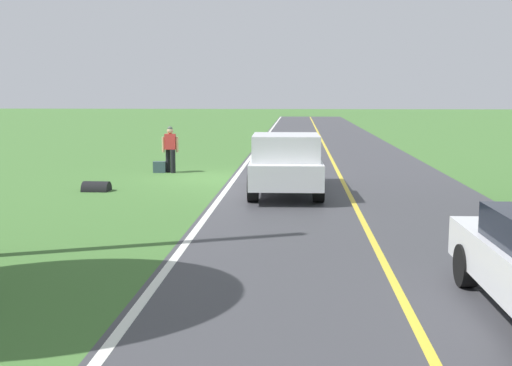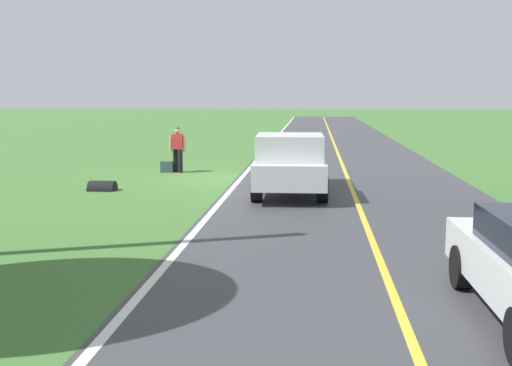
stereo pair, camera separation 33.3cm
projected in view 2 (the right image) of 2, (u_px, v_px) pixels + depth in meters
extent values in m
plane|color=#427033|center=(216.00, 177.00, 22.23)|extent=(200.00, 200.00, 0.00)
cube|color=#3D3D42|center=(348.00, 179.00, 21.80)|extent=(7.84, 120.00, 0.00)
cube|color=silver|center=(242.00, 178.00, 22.14)|extent=(0.16, 117.60, 0.00)
cube|color=gold|center=(348.00, 179.00, 21.80)|extent=(0.14, 117.60, 0.00)
cylinder|color=black|center=(180.00, 161.00, 23.49)|extent=(0.18, 0.18, 0.88)
cylinder|color=black|center=(175.00, 160.00, 23.73)|extent=(0.18, 0.18, 0.88)
cube|color=red|center=(178.00, 141.00, 23.51)|extent=(0.41, 0.28, 0.58)
sphere|color=tan|center=(177.00, 131.00, 23.45)|extent=(0.23, 0.23, 0.23)
sphere|color=#4C564C|center=(177.00, 129.00, 23.44)|extent=(0.20, 0.20, 0.20)
cube|color=black|center=(178.00, 140.00, 23.70)|extent=(0.33, 0.22, 0.44)
cylinder|color=tan|center=(184.00, 144.00, 23.50)|extent=(0.10, 0.10, 0.58)
cylinder|color=tan|center=(171.00, 144.00, 23.51)|extent=(0.10, 0.10, 0.58)
cube|color=#384C56|center=(167.00, 167.00, 23.61)|extent=(0.47, 0.23, 0.42)
cube|color=silver|center=(290.00, 168.00, 18.80)|extent=(2.15, 5.45, 0.70)
cube|color=silver|center=(290.00, 147.00, 17.52)|extent=(1.90, 2.21, 0.72)
cube|color=black|center=(290.00, 145.00, 17.51)|extent=(1.72, 1.34, 0.43)
cube|color=silver|center=(320.00, 146.00, 19.72)|extent=(0.18, 3.03, 0.45)
cube|color=silver|center=(261.00, 145.00, 19.84)|extent=(0.18, 3.03, 0.45)
cube|color=silver|center=(291.00, 142.00, 21.28)|extent=(1.84, 0.15, 0.45)
cylinder|color=black|center=(322.00, 188.00, 17.06)|extent=(0.32, 0.81, 0.80)
cylinder|color=black|center=(257.00, 187.00, 17.18)|extent=(0.32, 0.81, 0.80)
cylinder|color=black|center=(318.00, 173.00, 20.32)|extent=(0.32, 0.81, 0.80)
cylinder|color=black|center=(263.00, 172.00, 20.44)|extent=(0.32, 0.81, 0.80)
cylinder|color=black|center=(461.00, 267.00, 9.53)|extent=(0.24, 0.66, 0.66)
cylinder|color=black|center=(102.00, 190.00, 19.25)|extent=(0.80, 0.60, 0.60)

